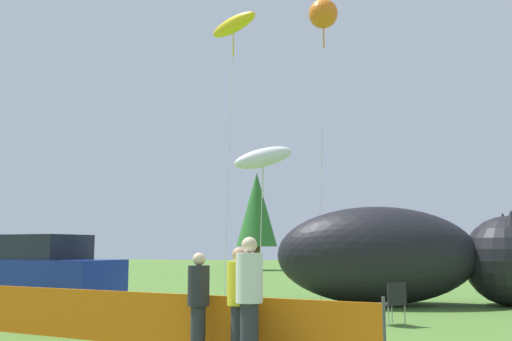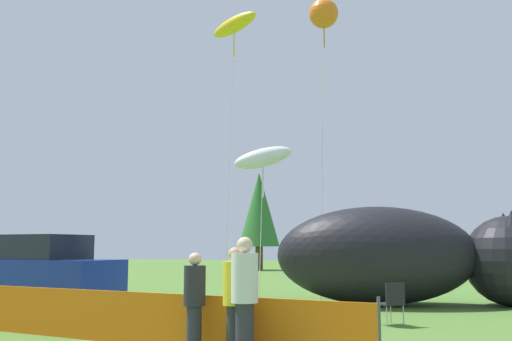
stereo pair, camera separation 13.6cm
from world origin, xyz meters
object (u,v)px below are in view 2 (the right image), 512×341
(spectator_in_black_shirt, at_px, (235,297))
(folding_chair, at_px, (391,300))
(inflatable_cat, at_px, (408,259))
(spectator_in_blue_shirt, at_px, (195,299))
(kite_yellow_hero, at_px, (234,26))
(spectator_in_yellow_shirt, at_px, (245,294))
(kite_white_ghost, at_px, (263,158))
(parked_car, at_px, (44,273))
(kite_orange_flower, at_px, (324,14))

(spectator_in_black_shirt, bearing_deg, folding_chair, 62.22)
(inflatable_cat, relative_size, spectator_in_black_shirt, 4.84)
(spectator_in_blue_shirt, distance_m, kite_yellow_hero, 15.45)
(kite_yellow_hero, bearing_deg, spectator_in_yellow_shirt, -73.03)
(inflatable_cat, bearing_deg, folding_chair, -104.47)
(spectator_in_yellow_shirt, bearing_deg, spectator_in_blue_shirt, 153.48)
(folding_chair, height_order, kite_white_ghost, kite_white_ghost)
(parked_car, relative_size, kite_white_ghost, 0.87)
(folding_chair, xyz_separation_m, kite_white_ghost, (-4.00, 4.61, 4.04))
(parked_car, height_order, spectator_in_black_shirt, parked_car)
(spectator_in_blue_shirt, bearing_deg, spectator_in_yellow_shirt, -26.52)
(spectator_in_black_shirt, bearing_deg, kite_white_ghost, 100.36)
(parked_car, bearing_deg, folding_chair, 6.37)
(spectator_in_black_shirt, xyz_separation_m, spectator_in_blue_shirt, (-0.73, 0.16, -0.05))
(spectator_in_black_shirt, xyz_separation_m, kite_white_ghost, (-1.66, 9.05, 3.65))
(spectator_in_black_shirt, bearing_deg, inflatable_cat, 72.88)
(spectator_in_yellow_shirt, bearing_deg, parked_car, 141.93)
(spectator_in_blue_shirt, distance_m, kite_white_ghost, 9.67)
(kite_white_ghost, relative_size, kite_orange_flower, 0.48)
(spectator_in_yellow_shirt, relative_size, kite_white_ghost, 0.36)
(kite_white_ghost, bearing_deg, kite_orange_flower, 50.79)
(kite_yellow_hero, bearing_deg, parked_car, -118.02)
(parked_car, xyz_separation_m, kite_orange_flower, (7.17, 5.87, 9.22))
(inflatable_cat, xyz_separation_m, spectator_in_black_shirt, (-2.79, -9.06, -0.42))
(parked_car, distance_m, folding_chair, 9.43)
(inflatable_cat, distance_m, spectator_in_blue_shirt, 9.58)
(spectator_in_blue_shirt, distance_m, kite_orange_flower, 14.52)
(folding_chair, distance_m, spectator_in_black_shirt, 5.04)
(kite_orange_flower, bearing_deg, spectator_in_blue_shirt, -94.46)
(parked_car, xyz_separation_m, kite_yellow_hero, (3.52, 6.62, 9.41))
(parked_car, distance_m, kite_yellow_hero, 12.04)
(spectator_in_black_shirt, distance_m, spectator_in_blue_shirt, 0.75)
(kite_white_ghost, distance_m, kite_orange_flower, 6.30)
(spectator_in_yellow_shirt, relative_size, spectator_in_black_shirt, 1.09)
(spectator_in_black_shirt, relative_size, spectator_in_blue_shirt, 1.05)
(folding_chair, bearing_deg, spectator_in_blue_shirt, 106.14)
(spectator_in_yellow_shirt, distance_m, kite_yellow_hero, 15.95)
(folding_chair, relative_size, kite_yellow_hero, 0.09)
(inflatable_cat, distance_m, kite_white_ghost, 5.50)
(folding_chair, relative_size, spectator_in_yellow_shirt, 0.50)
(inflatable_cat, relative_size, spectator_in_blue_shirt, 5.10)
(parked_car, bearing_deg, spectator_in_yellow_shirt, -25.98)
(spectator_in_blue_shirt, bearing_deg, folding_chair, 54.36)
(spectator_in_blue_shirt, bearing_deg, kite_white_ghost, 95.96)
(spectator_in_blue_shirt, bearing_deg, inflatable_cat, 68.42)
(folding_chair, xyz_separation_m, spectator_in_blue_shirt, (-3.07, -4.28, 0.34))
(folding_chair, bearing_deg, kite_white_ghost, 2.71)
(inflatable_cat, bearing_deg, parked_car, -168.39)
(folding_chair, xyz_separation_m, kite_orange_flower, (-2.20, 6.81, 9.67))
(spectator_in_yellow_shirt, xyz_separation_m, spectator_in_black_shirt, (-0.25, 0.32, -0.09))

